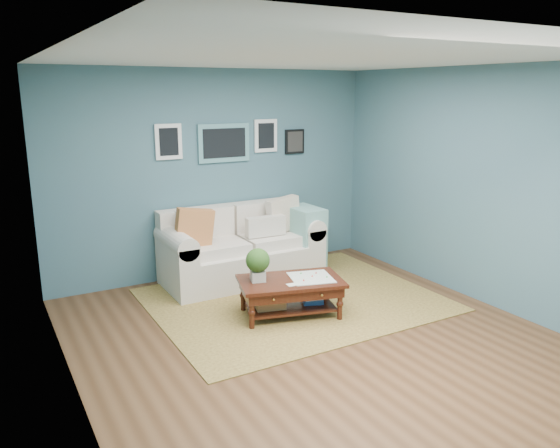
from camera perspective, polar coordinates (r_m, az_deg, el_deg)
room_shell at (r=5.16m, az=4.04°, el=1.88°), size 5.00×5.02×2.70m
area_rug at (r=6.53m, az=1.45°, el=-7.90°), size 3.24×2.59×0.01m
loveseat at (r=7.14m, az=-3.50°, el=-2.40°), size 2.07×0.94×1.06m
coffee_table at (r=5.98m, az=0.54°, el=-6.50°), size 1.25×0.93×0.78m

